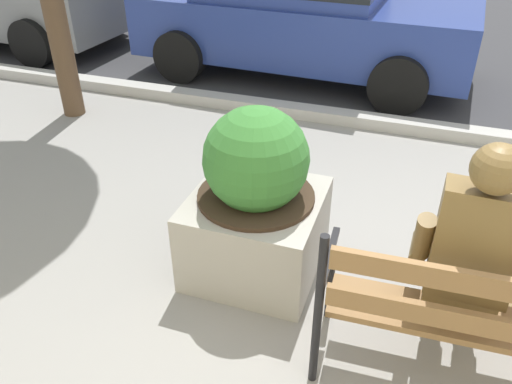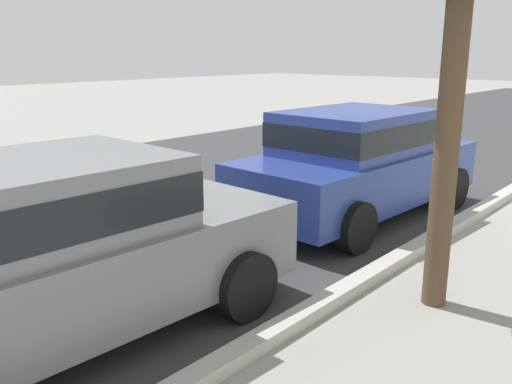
{
  "view_description": "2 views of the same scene",
  "coord_description": "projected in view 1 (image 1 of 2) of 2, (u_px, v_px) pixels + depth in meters",
  "views": [
    {
      "loc": [
        -0.36,
        -2.1,
        2.29
      ],
      "look_at": [
        -1.23,
        0.4,
        0.6
      ],
      "focal_mm": 35.71,
      "sensor_mm": 36.0,
      "label": 1
    },
    {
      "loc": [
        -8.72,
        0.29,
        2.36
      ],
      "look_at": [
        -4.2,
        4.25,
        0.8
      ],
      "focal_mm": 38.14,
      "sensor_mm": 36.0,
      "label": 2
    }
  ],
  "objects": [
    {
      "name": "parked_car_blue",
      "position": [
        301.0,
        7.0,
        6.29
      ],
      "size": [
        4.18,
        2.07,
        1.56
      ],
      "color": "navy",
      "rests_on": "ground"
    },
    {
      "name": "bronze_statue_seated",
      "position": [
        470.0,
        260.0,
        2.5
      ],
      "size": [
        0.65,
        0.76,
        1.37
      ],
      "color": "brown",
      "rests_on": "ground"
    },
    {
      "name": "concrete_planter",
      "position": [
        256.0,
        204.0,
        3.19
      ],
      "size": [
        0.81,
        0.81,
        1.15
      ],
      "color": "#A8A399",
      "rests_on": "ground"
    },
    {
      "name": "curb_stone",
      "position": [
        453.0,
        132.0,
        5.08
      ],
      "size": [
        60.0,
        0.2,
        0.12
      ],
      "primitive_type": "cube",
      "color": "#B2AFA8",
      "rests_on": "ground"
    },
    {
      "name": "ground_plane",
      "position": [
        442.0,
        360.0,
        2.81
      ],
      "size": [
        80.0,
        80.0,
        0.0
      ],
      "primitive_type": "plane",
      "color": "gray"
    },
    {
      "name": "street_surface",
      "position": [
        457.0,
        25.0,
        8.78
      ],
      "size": [
        60.0,
        9.0,
        0.01
      ],
      "primitive_type": "cube",
      "color": "#38383A",
      "rests_on": "ground"
    }
  ]
}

